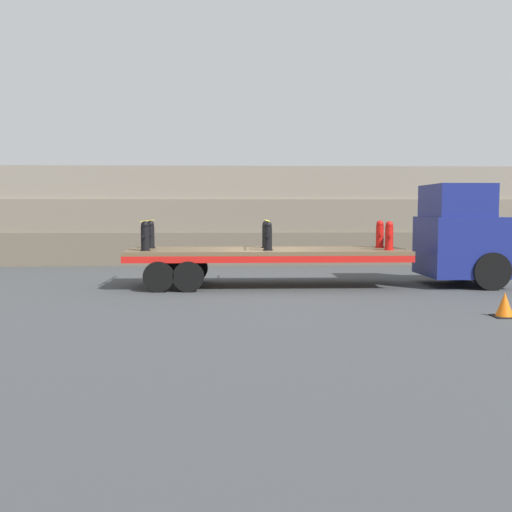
{
  "coord_description": "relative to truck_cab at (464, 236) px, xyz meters",
  "views": [
    {
      "loc": [
        -0.99,
        -17.92,
        2.42
      ],
      "look_at": [
        -0.35,
        0.0,
        0.96
      ],
      "focal_mm": 40.0,
      "sensor_mm": 36.0,
      "label": 1
    }
  ],
  "objects": [
    {
      "name": "truck_cab",
      "position": [
        0.0,
        0.0,
        0.0
      ],
      "size": [
        2.48,
        2.59,
        3.22
      ],
      "color": "navy",
      "rests_on": "ground_plane"
    },
    {
      "name": "fire_hydrant_black_near_0",
      "position": [
        -10.05,
        -0.57,
        0.03
      ],
      "size": [
        0.31,
        0.49,
        0.89
      ],
      "color": "black",
      "rests_on": "flatbed_trailer"
    },
    {
      "name": "fire_hydrant_red_far_2",
      "position": [
        -2.58,
        0.57,
        0.03
      ],
      "size": [
        0.31,
        0.49,
        0.89
      ],
      "color": "red",
      "rests_on": "flatbed_trailer"
    },
    {
      "name": "fire_hydrant_red_near_2",
      "position": [
        -2.58,
        -0.57,
        0.03
      ],
      "size": [
        0.31,
        0.49,
        0.89
      ],
      "color": "red",
      "rests_on": "flatbed_trailer"
    },
    {
      "name": "traffic_cone",
      "position": [
        -1.23,
        -5.41,
        -1.32
      ],
      "size": [
        0.5,
        0.5,
        0.56
      ],
      "color": "black",
      "rests_on": "ground_plane"
    },
    {
      "name": "cargo_strap_rear",
      "position": [
        -10.05,
        0.0,
        0.49
      ],
      "size": [
        0.05,
        2.77,
        0.01
      ],
      "color": "yellow",
      "rests_on": "fire_hydrant_black_near_0"
    },
    {
      "name": "fire_hydrant_black_far_1",
      "position": [
        -6.31,
        0.57,
        0.03
      ],
      "size": [
        0.31,
        0.49,
        0.89
      ],
      "color": "black",
      "rests_on": "flatbed_trailer"
    },
    {
      "name": "cargo_strap_middle",
      "position": [
        -6.31,
        0.0,
        0.49
      ],
      "size": [
        0.05,
        2.77,
        0.01
      ],
      "color": "yellow",
      "rests_on": "fire_hydrant_black_near_1"
    },
    {
      "name": "fire_hydrant_black_far_0",
      "position": [
        -10.05,
        0.57,
        0.03
      ],
      "size": [
        0.31,
        0.49,
        0.89
      ],
      "color": "black",
      "rests_on": "flatbed_trailer"
    },
    {
      "name": "rock_cliff",
      "position": [
        -6.31,
        8.17,
        0.57
      ],
      "size": [
        60.0,
        3.3,
        4.31
      ],
      "color": "#665B4C",
      "rests_on": "ground_plane"
    },
    {
      "name": "ground_plane",
      "position": [
        -6.31,
        0.0,
        -1.59
      ],
      "size": [
        120.0,
        120.0,
        0.0
      ],
      "primitive_type": "plane",
      "color": "#3F4244"
    },
    {
      "name": "flatbed_trailer",
      "position": [
        -7.02,
        0.0,
        -0.65
      ],
      "size": [
        8.67,
        2.66,
        1.18
      ],
      "color": "brown",
      "rests_on": "ground_plane"
    },
    {
      "name": "fire_hydrant_black_near_1",
      "position": [
        -6.31,
        -0.57,
        0.03
      ],
      "size": [
        0.31,
        0.49,
        0.89
      ],
      "color": "black",
      "rests_on": "flatbed_trailer"
    }
  ]
}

